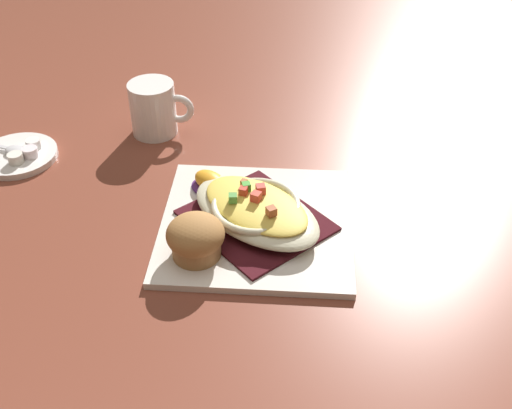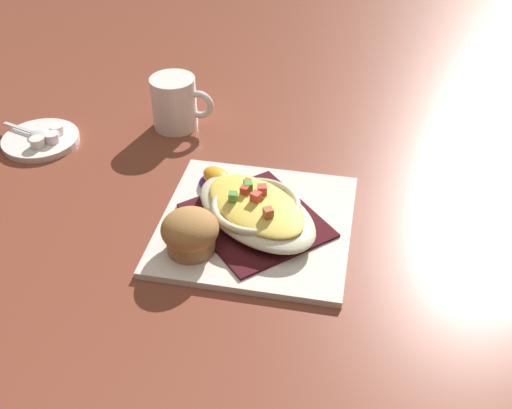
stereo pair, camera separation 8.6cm
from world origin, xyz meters
name	(u,v)px [view 1 (the left image)]	position (x,y,z in m)	size (l,w,h in m)	color
ground_plane	(256,227)	(0.00, 0.00, 0.00)	(2.60, 2.60, 0.00)	brown
square_plate	(256,224)	(0.00, 0.00, 0.01)	(0.27, 0.27, 0.01)	white
folded_napkin	(256,220)	(0.00, 0.00, 0.01)	(0.18, 0.16, 0.00)	#3F1117
gratin_dish	(256,209)	(0.00, 0.00, 0.03)	(0.23, 0.23, 0.05)	beige
muffin	(196,238)	(0.06, -0.08, 0.04)	(0.08, 0.08, 0.06)	#A26F41
orange_garnish	(209,182)	(-0.08, -0.06, 0.02)	(0.07, 0.07, 0.03)	#53296C
coffee_mug	(154,111)	(-0.27, -0.15, 0.04)	(0.08, 0.11, 0.09)	white
creamer_saucer	(17,156)	(-0.21, -0.38, 0.01)	(0.13, 0.13, 0.01)	white
spoon	(14,150)	(-0.21, -0.38, 0.02)	(0.06, 0.10, 0.01)	silver
creamer_cup_0	(15,158)	(-0.18, -0.37, 0.02)	(0.02, 0.02, 0.02)	white
creamer_cup_1	(30,152)	(-0.19, -0.35, 0.02)	(0.02, 0.02, 0.02)	white
creamer_cup_2	(33,144)	(-0.22, -0.35, 0.02)	(0.02, 0.02, 0.02)	white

